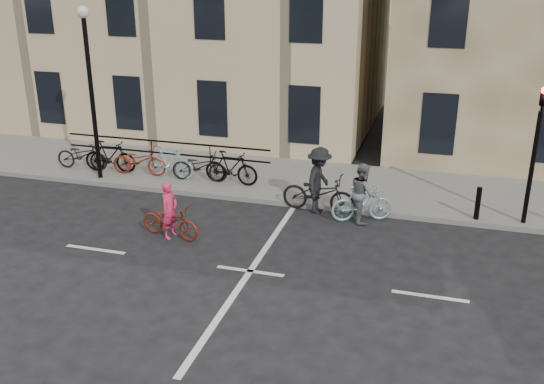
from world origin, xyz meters
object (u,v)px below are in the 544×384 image
(traffic_light, at_px, (537,139))
(lamp_post, at_px, (89,73))
(cyclist_dark, at_px, (319,187))
(cyclist_pink, at_px, (170,218))
(cyclist_grey, at_px, (362,198))

(traffic_light, relative_size, lamp_post, 0.74)
(cyclist_dark, bearing_deg, cyclist_pink, 135.70)
(lamp_post, bearing_deg, cyclist_grey, -5.36)
(lamp_post, relative_size, cyclist_grey, 3.02)
(traffic_light, distance_m, cyclist_grey, 4.62)
(traffic_light, xyz_separation_m, cyclist_dark, (-5.45, -0.45, -1.71))
(cyclist_pink, bearing_deg, cyclist_grey, -51.50)
(traffic_light, xyz_separation_m, cyclist_pink, (-8.73, -3.13, -1.94))
(traffic_light, bearing_deg, cyclist_pink, -160.26)
(traffic_light, bearing_deg, cyclist_dark, -175.29)
(cyclist_grey, bearing_deg, cyclist_pink, 95.30)
(lamp_post, bearing_deg, cyclist_dark, -4.02)
(lamp_post, height_order, cyclist_dark, lamp_post)
(cyclist_grey, relative_size, cyclist_dark, 0.80)
(cyclist_pink, distance_m, cyclist_dark, 4.25)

